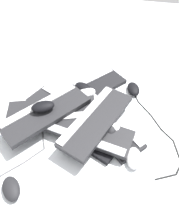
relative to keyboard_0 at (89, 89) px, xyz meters
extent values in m
plane|color=silver|center=(-0.26, 0.02, -0.01)|extent=(3.20, 3.20, 0.00)
cube|color=black|center=(0.00, 0.00, 0.00)|extent=(0.43, 0.40, 0.02)
cube|color=silver|center=(0.04, 0.04, 0.01)|extent=(0.34, 0.31, 0.01)
cube|color=#232326|center=(-0.19, 0.09, 0.00)|extent=(0.33, 0.46, 0.02)
cube|color=silver|center=(-0.14, 0.06, 0.01)|extent=(0.22, 0.39, 0.01)
cube|color=black|center=(-0.29, -0.01, 0.00)|extent=(0.32, 0.46, 0.02)
cube|color=silver|center=(-0.23, -0.03, 0.01)|extent=(0.21, 0.39, 0.01)
cube|color=black|center=(-0.23, -0.13, 0.00)|extent=(0.41, 0.42, 0.02)
cube|color=silver|center=(-0.18, -0.17, 0.01)|extent=(0.31, 0.33, 0.01)
cube|color=#232326|center=(-0.31, -0.05, 0.03)|extent=(0.23, 0.46, 0.02)
cube|color=#B2B5BA|center=(-0.36, -0.04, 0.04)|extent=(0.12, 0.42, 0.01)
cube|color=#232326|center=(-0.22, 0.14, 0.03)|extent=(0.28, 0.46, 0.02)
cube|color=silver|center=(-0.28, 0.13, 0.04)|extent=(0.16, 0.41, 0.01)
cube|color=#232326|center=(-0.26, -0.09, 0.06)|extent=(0.46, 0.30, 0.02)
cube|color=silver|center=(-0.24, -0.04, 0.07)|extent=(0.40, 0.19, 0.01)
cube|color=#232326|center=(-0.27, 0.15, 0.06)|extent=(0.44, 0.39, 0.02)
cube|color=silver|center=(-0.23, 0.20, 0.07)|extent=(0.35, 0.29, 0.01)
ellipsoid|color=silver|center=(-0.07, 0.00, 0.04)|extent=(0.12, 0.13, 0.04)
ellipsoid|color=black|center=(0.05, -0.25, 0.01)|extent=(0.12, 0.09, 0.04)
ellipsoid|color=black|center=(-0.03, 0.02, 0.04)|extent=(0.11, 0.13, 0.04)
ellipsoid|color=black|center=(-0.26, -0.16, 0.04)|extent=(0.12, 0.09, 0.04)
ellipsoid|color=silver|center=(-0.40, -0.28, 0.01)|extent=(0.11, 0.07, 0.04)
ellipsoid|color=silver|center=(-0.27, -0.15, 0.04)|extent=(0.07, 0.11, 0.04)
ellipsoid|color=black|center=(-0.26, 0.17, 0.10)|extent=(0.11, 0.13, 0.04)
ellipsoid|color=black|center=(-0.63, 0.18, 0.01)|extent=(0.13, 0.12, 0.04)
cylinder|color=black|center=(0.01, -0.27, -0.01)|extent=(0.09, 0.05, 0.01)
cylinder|color=black|center=(-0.07, -0.32, -0.01)|extent=(0.09, 0.07, 0.01)
cylinder|color=black|center=(-0.15, -0.38, -0.01)|extent=(0.09, 0.06, 0.01)
cylinder|color=black|center=(-0.23, -0.43, -0.01)|extent=(0.06, 0.06, 0.01)
cylinder|color=black|center=(-0.31, -0.48, -0.01)|extent=(0.11, 0.04, 0.01)
cylinder|color=black|center=(-0.40, -0.48, -0.01)|extent=(0.06, 0.03, 0.01)
cylinder|color=black|center=(-0.45, -0.42, -0.01)|extent=(0.05, 0.09, 0.01)
sphere|color=black|center=(0.06, -0.25, -0.01)|extent=(0.01, 0.01, 0.01)
sphere|color=black|center=(-0.03, -0.28, -0.01)|extent=(0.01, 0.01, 0.01)
sphere|color=black|center=(-0.11, -0.35, -0.01)|extent=(0.01, 0.01, 0.01)
sphere|color=black|center=(-0.20, -0.40, -0.01)|extent=(0.01, 0.01, 0.01)
sphere|color=black|center=(-0.26, -0.46, -0.01)|extent=(0.01, 0.01, 0.01)
sphere|color=black|center=(-0.43, -0.46, -0.01)|extent=(0.01, 0.01, 0.01)
sphere|color=black|center=(-0.47, -0.38, -0.01)|extent=(0.01, 0.01, 0.01)
cylinder|color=#59595B|center=(-0.29, 0.18, -0.01)|extent=(0.09, 0.05, 0.01)
cylinder|color=#59595B|center=(-0.38, 0.14, -0.01)|extent=(0.09, 0.05, 0.01)
cylinder|color=#59595B|center=(-0.46, 0.15, -0.01)|extent=(0.09, 0.07, 0.01)
cylinder|color=#59595B|center=(-0.54, 0.21, -0.01)|extent=(0.07, 0.07, 0.01)
sphere|color=#59595B|center=(-0.25, 0.20, -0.01)|extent=(0.01, 0.01, 0.01)
sphere|color=#59595B|center=(-0.33, 0.16, -0.01)|extent=(0.01, 0.01, 0.01)
sphere|color=#59595B|center=(-0.42, 0.12, -0.01)|extent=(0.01, 0.01, 0.01)
sphere|color=#59595B|center=(-0.50, 0.18, -0.01)|extent=(0.01, 0.01, 0.01)
sphere|color=#59595B|center=(-0.57, 0.25, -0.01)|extent=(0.01, 0.01, 0.01)
camera|label=1|loc=(-0.90, -0.19, 0.85)|focal=35.00mm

